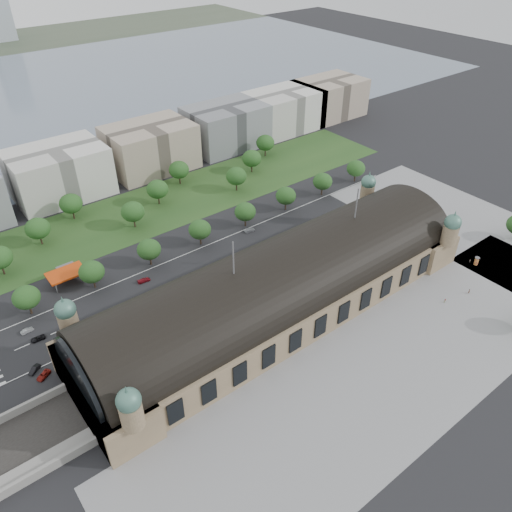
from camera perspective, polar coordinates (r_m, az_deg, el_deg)
ground at (r=182.14m, az=2.79°, el=-6.03°), size 900.00×900.00×0.00m
station at (r=175.50m, az=2.88°, el=-3.52°), size 150.00×48.40×44.30m
plaza_south at (r=167.50m, az=15.51°, el=-12.31°), size 190.00×48.00×0.12m
plaza_east at (r=249.92m, az=21.17°, el=4.06°), size 56.00×100.00×0.12m
road_slab at (r=197.83m, az=-8.83°, el=-2.57°), size 260.00×26.00×0.10m
grass_belt at (r=241.42m, az=-14.48°, el=4.31°), size 300.00×45.00×0.10m
petrol_station at (r=207.77m, az=-20.83°, el=-1.68°), size 14.00×13.00×5.05m
lake at (r=427.45m, az=-25.12°, el=15.95°), size 700.00×320.00×0.08m
office_3 at (r=265.85m, az=-21.59°, el=8.84°), size 45.00×32.00×24.00m
office_4 at (r=281.50m, az=-11.99°, el=12.04°), size 45.00×32.00×24.00m
office_5 at (r=304.64m, az=-3.46°, el=14.57°), size 45.00×32.00×24.00m
office_6 at (r=330.59m, az=3.20°, el=16.28°), size 45.00×32.00×24.00m
office_7 at (r=356.85m, az=8.32°, el=17.45°), size 45.00×32.00×24.00m
tree_row_2 at (r=192.81m, az=-24.77°, el=-4.32°), size 9.60×9.60×11.52m
tree_row_3 at (r=196.59m, az=-18.28°, el=-1.74°), size 9.60×9.60×11.52m
tree_row_4 at (r=203.15m, az=-12.14°, el=0.74°), size 9.60×9.60×11.52m
tree_row_5 at (r=212.24m, az=-6.44°, el=3.03°), size 9.60×9.60×11.52m
tree_row_6 at (r=223.55m, az=-1.25°, el=5.08°), size 9.60×9.60×11.52m
tree_row_7 at (r=236.76m, az=3.43°, el=6.88°), size 9.60×9.60×11.52m
tree_row_8 at (r=251.57m, az=7.62°, el=8.44°), size 9.60×9.60×11.52m
tree_row_9 at (r=267.71m, az=11.35°, el=9.79°), size 9.60×9.60×11.52m
tree_belt_4 at (r=229.80m, az=-23.68°, el=2.91°), size 10.40×10.40×12.48m
tree_belt_5 at (r=243.78m, az=-20.41°, el=5.64°), size 10.40×10.40×12.48m
tree_belt_6 at (r=229.03m, az=-13.91°, el=4.94°), size 10.40×10.40×12.48m
tree_belt_7 at (r=245.43m, az=-11.20°, el=7.50°), size 10.40×10.40×12.48m
tree_belt_8 at (r=262.73m, az=-8.81°, el=9.71°), size 10.40×10.40×12.48m
tree_belt_9 at (r=253.41m, az=-2.27°, el=9.11°), size 10.40×10.40×12.48m
tree_belt_10 at (r=272.33m, az=-0.49°, el=11.10°), size 10.40×10.40×12.48m
tree_belt_11 at (r=291.75m, az=1.07°, el=12.81°), size 10.40×10.40×12.48m
traffic_car_1 at (r=189.61m, az=-24.70°, el=-7.75°), size 4.37×1.94×1.39m
traffic_car_2 at (r=185.17m, az=-23.66°, el=-8.62°), size 4.87×2.46×1.32m
traffic_car_3 at (r=198.37m, az=-12.69°, el=-2.71°), size 5.16×2.39×1.46m
traffic_car_4 at (r=199.34m, az=-4.39°, el=-1.57°), size 4.80×2.18×1.60m
traffic_car_5 at (r=222.79m, az=-0.71°, el=2.96°), size 4.94×2.27×1.57m
traffic_car_6 at (r=238.56m, az=9.71°, el=4.78°), size 5.10×2.62×1.38m
parked_car_0 at (r=174.95m, az=-23.99°, el=-11.76°), size 4.61×3.98×1.50m
parked_car_1 at (r=172.21m, az=-23.12°, el=-12.41°), size 5.42×4.60×1.38m
parked_car_2 at (r=179.40m, az=-14.95°, el=-7.99°), size 4.97×3.78×1.34m
parked_car_3 at (r=176.53m, az=-19.39°, el=-9.87°), size 4.51×3.98×1.47m
parked_car_4 at (r=184.30m, az=-9.88°, el=-5.70°), size 5.15×4.09×1.64m
parked_car_5 at (r=181.93m, az=-12.11°, el=-6.73°), size 5.55×4.04×1.40m
parked_car_6 at (r=184.63m, az=-9.65°, el=-5.61°), size 5.51×3.73×1.48m
bus_west at (r=191.49m, az=-8.82°, el=-3.48°), size 10.89×3.34×2.99m
bus_mid at (r=200.18m, az=-1.99°, el=-1.04°), size 10.96×3.16×3.02m
bus_east at (r=208.23m, az=2.50°, el=0.60°), size 11.37×2.84×3.16m
advertising_column at (r=220.58m, az=23.89°, el=-0.52°), size 1.89×1.89×3.59m
pedestrian_0 at (r=196.68m, az=20.78°, el=-4.81°), size 0.85×0.61×1.57m
pedestrian_1 at (r=204.29m, az=23.18°, el=-3.73°), size 0.84×0.81×1.94m
pedestrian_2 at (r=221.39m, az=23.25°, el=-0.50°), size 0.63×0.97×1.88m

